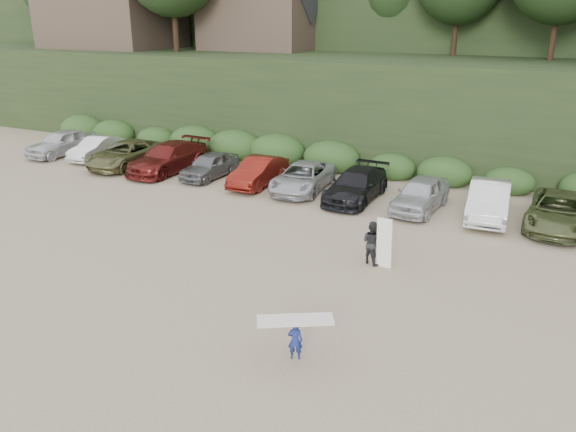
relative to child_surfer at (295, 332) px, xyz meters
The scene contains 4 objects.
ground 5.60m from the child_surfer, 138.97° to the left, with size 120.00×120.00×0.00m, color tan.
parked_cars 14.48m from the child_surfer, 110.00° to the left, with size 39.69×5.76×1.64m.
child_surfer is the anchor object (origin of this frame).
adult_surfer 6.66m from the child_surfer, 90.71° to the left, with size 1.27×0.87×1.91m.
Camera 1 is at (9.67, -15.10, 8.60)m, focal length 35.00 mm.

